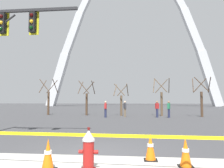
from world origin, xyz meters
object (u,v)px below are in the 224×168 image
traffic_cone_curb_edge (186,153)px  pedestrian_near_trees (106,109)px  traffic_cone_mid_sidewalk (150,147)px  pedestrian_standing_center (169,109)px  traffic_cone_by_hydrant (48,155)px  fire_hydrant (89,150)px  pedestrian_walking_right (157,109)px  pedestrian_walking_left (125,109)px  monument_arch (131,35)px

traffic_cone_curb_edge → pedestrian_near_trees: size_ratio=0.46×
traffic_cone_mid_sidewalk → pedestrian_standing_center: size_ratio=0.46×
pedestrian_near_trees → traffic_cone_mid_sidewalk: bearing=-77.9°
traffic_cone_by_hydrant → pedestrian_standing_center: 17.63m
fire_hydrant → traffic_cone_curb_edge: fire_hydrant is taller
pedestrian_near_trees → pedestrian_walking_right: bearing=6.4°
traffic_cone_by_hydrant → pedestrian_near_trees: pedestrian_near_trees is taller
pedestrian_walking_left → pedestrian_standing_center: bearing=-6.7°
pedestrian_near_trees → pedestrian_standing_center: bearing=2.6°
traffic_cone_by_hydrant → pedestrian_walking_right: 17.62m
traffic_cone_by_hydrant → monument_arch: monument_arch is taller
pedestrian_walking_right → pedestrian_near_trees: bearing=-173.6°
pedestrian_standing_center → pedestrian_near_trees: size_ratio=1.00×
fire_hydrant → pedestrian_standing_center: bearing=75.8°
pedestrian_standing_center → pedestrian_near_trees: bearing=-177.4°
traffic_cone_mid_sidewalk → pedestrian_walking_left: size_ratio=0.46×
pedestrian_walking_left → pedestrian_near_trees: bearing=-157.5°
traffic_cone_mid_sidewalk → monument_arch: (-1.69, 59.68, 20.67)m
traffic_cone_mid_sidewalk → monument_arch: bearing=91.6°
pedestrian_walking_left → pedestrian_standing_center: (4.21, -0.49, 0.00)m
pedestrian_walking_left → pedestrian_near_trees: 2.00m
traffic_cone_curb_edge → monument_arch: bearing=92.4°
traffic_cone_mid_sidewalk → traffic_cone_curb_edge: size_ratio=1.00×
pedestrian_walking_left → pedestrian_walking_right: (3.14, -0.20, 0.00)m
traffic_cone_mid_sidewalk → monument_arch: size_ratio=0.01×
traffic_cone_curb_edge → monument_arch: size_ratio=0.01×
fire_hydrant → pedestrian_standing_center: size_ratio=0.62×
pedestrian_walking_right → fire_hydrant: bearing=-100.6°
monument_arch → pedestrian_near_trees: 48.65m
pedestrian_standing_center → monument_arch: bearing=95.8°
traffic_cone_mid_sidewalk → pedestrian_walking_left: bearing=95.2°
pedestrian_walking_right → pedestrian_standing_center: bearing=-15.2°
traffic_cone_by_hydrant → pedestrian_near_trees: bearing=93.0°
traffic_cone_curb_edge → monument_arch: (-2.50, 60.23, 20.67)m
traffic_cone_curb_edge → monument_arch: monument_arch is taller
pedestrian_near_trees → pedestrian_walking_left: bearing=22.5°
pedestrian_walking_left → pedestrian_near_trees: size_ratio=1.00×
pedestrian_walking_right → pedestrian_near_trees: 5.02m
traffic_cone_curb_edge → pedestrian_near_trees: pedestrian_near_trees is taller
traffic_cone_mid_sidewalk → pedestrian_walking_left: (-1.46, 16.23, 0.46)m
traffic_cone_mid_sidewalk → pedestrian_walking_right: pedestrian_walking_right is taller
pedestrian_walking_right → pedestrian_walking_left: bearing=176.3°
pedestrian_walking_left → traffic_cone_curb_edge: bearing=-82.3°
fire_hydrant → traffic_cone_curb_edge: (2.31, 0.45, -0.11)m
fire_hydrant → traffic_cone_curb_edge: bearing=11.0°
monument_arch → pedestrian_walking_left: 47.93m
traffic_cone_curb_edge → pedestrian_walking_right: size_ratio=0.46×
fire_hydrant → traffic_cone_by_hydrant: bearing=-173.5°
pedestrian_walking_right → traffic_cone_curb_edge: bearing=-93.0°
monument_arch → pedestrian_walking_right: 48.23m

